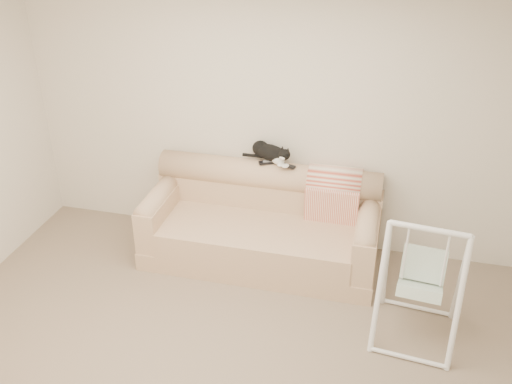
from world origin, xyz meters
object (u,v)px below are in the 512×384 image
sofa (262,225)px  baby_swing (421,282)px  remote_b (287,166)px  remote_a (268,162)px  tuxedo_cat (270,153)px

sofa → baby_swing: size_ratio=2.12×
remote_b → remote_a: bearing=172.8°
sofa → remote_b: remote_b is taller
sofa → tuxedo_cat: size_ratio=4.39×
remote_a → baby_swing: (1.45, -1.00, -0.40)m
remote_a → tuxedo_cat: size_ratio=0.37×
sofa → remote_b: (0.18, 0.21, 0.56)m
baby_swing → sofa: bearing=152.0°
sofa → baby_swing: bearing=-28.0°
sofa → remote_a: bearing=89.7°
tuxedo_cat → baby_swing: 1.84m
remote_a → baby_swing: bearing=-34.6°
remote_a → tuxedo_cat: bearing=71.6°
baby_swing → tuxedo_cat: bearing=144.2°
sofa → baby_swing: baby_swing is taller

